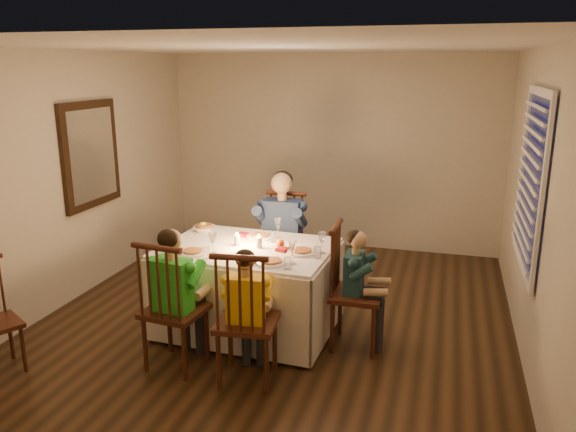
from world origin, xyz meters
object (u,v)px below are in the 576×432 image
(child_yellow, at_px, (248,379))
(child_green, at_px, (178,365))
(chair_near_left, at_px, (178,365))
(adult, at_px, (282,295))
(dining_table, at_px, (248,271))
(chair_end, at_px, (355,345))
(child_teal, at_px, (355,345))
(chair_extra, at_px, (0,371))
(chair_adult, at_px, (282,295))
(chair_near_right, at_px, (248,379))
(serving_bowl, at_px, (204,229))

(child_yellow, bearing_deg, child_green, -10.22)
(child_green, bearing_deg, chair_near_left, -0.00)
(adult, relative_size, child_green, 1.14)
(adult, bearing_deg, dining_table, -96.15)
(chair_end, relative_size, child_teal, 1.04)
(chair_end, bearing_deg, dining_table, 86.17)
(chair_end, height_order, child_yellow, chair_end)
(dining_table, distance_m, adult, 1.05)
(chair_extra, bearing_deg, adult, -9.07)
(child_green, distance_m, child_teal, 1.57)
(chair_adult, height_order, chair_near_left, same)
(chair_end, distance_m, adult, 1.34)
(dining_table, distance_m, chair_near_right, 1.07)
(dining_table, height_order, chair_adult, dining_table)
(chair_near_left, xyz_separation_m, chair_end, (1.38, 0.75, 0.00))
(chair_end, height_order, chair_extra, chair_end)
(child_teal, bearing_deg, chair_adult, 45.45)
(chair_adult, distance_m, chair_extra, 2.81)
(chair_adult, xyz_separation_m, chair_near_right, (0.23, -1.72, 0.00))
(chair_near_left, bearing_deg, adult, -97.62)
(chair_adult, relative_size, chair_near_left, 1.00)
(chair_extra, relative_size, child_teal, 0.88)
(chair_extra, height_order, child_yellow, child_yellow)
(dining_table, bearing_deg, chair_extra, -139.93)
(dining_table, xyz_separation_m, child_green, (-0.34, -0.81, -0.59))
(chair_near_left, height_order, chair_near_right, same)
(child_green, height_order, serving_bowl, serving_bowl)
(child_yellow, bearing_deg, chair_adult, -89.20)
(chair_end, distance_m, child_green, 1.57)
(child_yellow, xyz_separation_m, child_teal, (0.74, 0.79, 0.00))
(chair_adult, bearing_deg, child_green, -105.32)
(chair_end, bearing_deg, child_green, 117.96)
(chair_near_left, height_order, chair_extra, chair_near_left)
(chair_near_left, xyz_separation_m, adult, (0.41, 1.68, 0.00))
(dining_table, height_order, chair_near_right, dining_table)
(chair_near_left, bearing_deg, chair_adult, -97.62)
(dining_table, xyz_separation_m, child_teal, (1.04, -0.06, -0.59))
(chair_adult, distance_m, chair_near_left, 1.73)
(chair_adult, xyz_separation_m, chair_extra, (-1.78, -2.18, 0.00))
(chair_adult, distance_m, child_green, 1.73)
(chair_near_left, distance_m, chair_end, 1.57)
(chair_extra, distance_m, serving_bowl, 2.17)
(chair_adult, height_order, child_teal, chair_adult)
(chair_extra, bearing_deg, child_teal, -35.31)
(chair_adult, bearing_deg, serving_bowl, -143.07)
(child_green, bearing_deg, dining_table, -106.73)
(child_teal, bearing_deg, dining_table, 86.17)
(chair_end, xyz_separation_m, child_yellow, (-0.74, -0.79, 0.00))
(chair_adult, relative_size, serving_bowl, 5.30)
(dining_table, height_order, child_teal, dining_table)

